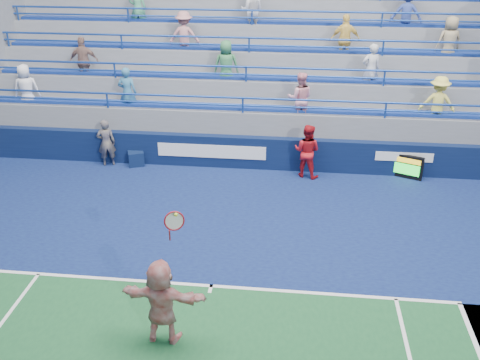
# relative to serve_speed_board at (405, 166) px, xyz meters

# --- Properties ---
(ground) EXTENTS (120.00, 120.00, 0.00)m
(ground) POSITION_rel_serve_speed_board_xyz_m (-5.26, -6.30, -0.40)
(ground) COLOR #333538
(sponsor_wall) EXTENTS (18.00, 0.32, 1.10)m
(sponsor_wall) POSITION_rel_serve_speed_board_xyz_m (-5.25, 0.20, 0.16)
(sponsor_wall) COLOR #0A1538
(sponsor_wall) RESTS_ON ground
(bleacher_stand) EXTENTS (18.00, 5.60, 6.13)m
(bleacher_stand) POSITION_rel_serve_speed_board_xyz_m (-5.25, 3.97, 1.15)
(bleacher_stand) COLOR slate
(bleacher_stand) RESTS_ON ground
(serve_speed_board) EXTENTS (1.10, 0.55, 0.79)m
(serve_speed_board) POSITION_rel_serve_speed_board_xyz_m (0.00, 0.00, 0.00)
(serve_speed_board) COLOR black
(serve_speed_board) RESTS_ON ground
(judge_chair) EXTENTS (0.65, 0.67, 0.90)m
(judge_chair) POSITION_rel_serve_speed_board_xyz_m (-8.83, 0.01, -0.11)
(judge_chair) COLOR #0C1A3C
(judge_chair) RESTS_ON ground
(tennis_player) EXTENTS (1.72, 0.64, 2.93)m
(tennis_player) POSITION_rel_serve_speed_board_xyz_m (-5.92, -8.04, 0.52)
(tennis_player) COLOR silver
(tennis_player) RESTS_ON ground
(line_judge) EXTENTS (0.69, 0.56, 1.62)m
(line_judge) POSITION_rel_serve_speed_board_xyz_m (-9.76, -0.12, 0.42)
(line_judge) COLOR #15183C
(line_judge) RESTS_ON ground
(ball_girl) EXTENTS (1.03, 0.91, 1.76)m
(ball_girl) POSITION_rel_serve_speed_board_xyz_m (-3.14, -0.24, 0.48)
(ball_girl) COLOR red
(ball_girl) RESTS_ON ground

